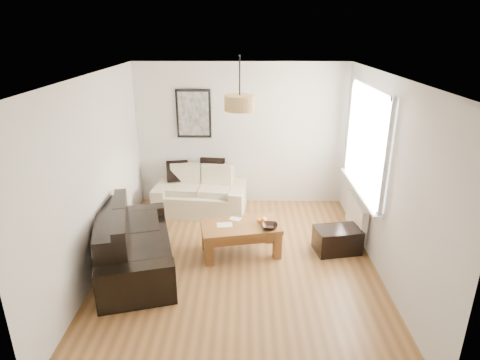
{
  "coord_description": "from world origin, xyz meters",
  "views": [
    {
      "loc": [
        0.08,
        -4.96,
        3.15
      ],
      "look_at": [
        0.0,
        0.6,
        1.05
      ],
      "focal_mm": 30.38,
      "sensor_mm": 36.0,
      "label": 1
    }
  ],
  "objects_px": {
    "loveseat_cream": "(200,191)",
    "sofa_leather": "(135,241)",
    "ottoman": "(337,240)",
    "coffee_table": "(240,239)"
  },
  "relations": [
    {
      "from": "loveseat_cream",
      "to": "ottoman",
      "type": "xyz_separation_m",
      "value": [
        2.18,
        -1.39,
        -0.21
      ]
    },
    {
      "from": "sofa_leather",
      "to": "coffee_table",
      "type": "height_order",
      "value": "sofa_leather"
    },
    {
      "from": "loveseat_cream",
      "to": "coffee_table",
      "type": "distance_m",
      "value": 1.65
    },
    {
      "from": "ottoman",
      "to": "sofa_leather",
      "type": "bearing_deg",
      "value": -170.41
    },
    {
      "from": "sofa_leather",
      "to": "loveseat_cream",
      "type": "bearing_deg",
      "value": -35.5
    },
    {
      "from": "sofa_leather",
      "to": "coffee_table",
      "type": "bearing_deg",
      "value": -89.08
    },
    {
      "from": "coffee_table",
      "to": "ottoman",
      "type": "distance_m",
      "value": 1.44
    },
    {
      "from": "sofa_leather",
      "to": "coffee_table",
      "type": "distance_m",
      "value": 1.51
    },
    {
      "from": "loveseat_cream",
      "to": "sofa_leather",
      "type": "height_order",
      "value": "sofa_leather"
    },
    {
      "from": "sofa_leather",
      "to": "ottoman",
      "type": "distance_m",
      "value": 2.93
    }
  ]
}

